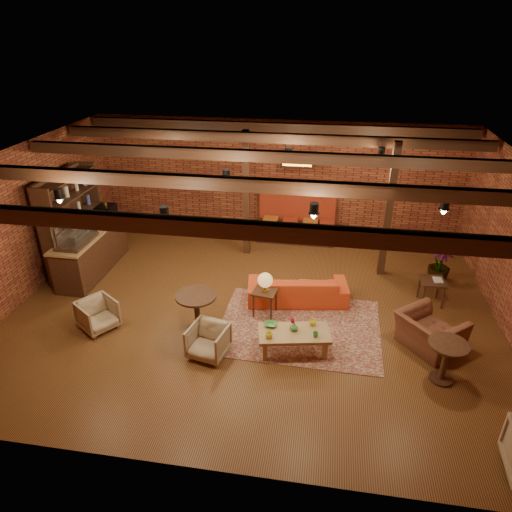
% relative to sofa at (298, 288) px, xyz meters
% --- Properties ---
extents(floor, '(10.00, 10.00, 0.00)m').
position_rel_sofa_xyz_m(floor, '(-0.90, -0.46, -0.31)').
color(floor, '#3C1E0F').
rests_on(floor, ground).
extents(ceiling, '(10.00, 8.00, 0.02)m').
position_rel_sofa_xyz_m(ceiling, '(-0.90, -0.46, 2.89)').
color(ceiling, black).
rests_on(ceiling, wall_back).
extents(wall_back, '(10.00, 0.02, 3.20)m').
position_rel_sofa_xyz_m(wall_back, '(-0.90, 3.54, 1.29)').
color(wall_back, maroon).
rests_on(wall_back, ground).
extents(wall_front, '(10.00, 0.02, 3.20)m').
position_rel_sofa_xyz_m(wall_front, '(-0.90, -4.46, 1.29)').
color(wall_front, maroon).
rests_on(wall_front, ground).
extents(wall_left, '(0.02, 8.00, 3.20)m').
position_rel_sofa_xyz_m(wall_left, '(-5.90, -0.46, 1.29)').
color(wall_left, maroon).
rests_on(wall_left, ground).
extents(ceiling_beams, '(9.80, 6.40, 0.22)m').
position_rel_sofa_xyz_m(ceiling_beams, '(-0.90, -0.46, 2.77)').
color(ceiling_beams, black).
rests_on(ceiling_beams, ceiling).
extents(ceiling_pipe, '(9.60, 0.12, 0.12)m').
position_rel_sofa_xyz_m(ceiling_pipe, '(-0.90, 1.14, 2.54)').
color(ceiling_pipe, black).
rests_on(ceiling_pipe, ceiling).
extents(post_left, '(0.16, 0.16, 3.20)m').
position_rel_sofa_xyz_m(post_left, '(-1.50, 2.14, 1.29)').
color(post_left, black).
rests_on(post_left, ground).
extents(post_right, '(0.16, 0.16, 3.20)m').
position_rel_sofa_xyz_m(post_right, '(1.90, 1.54, 1.29)').
color(post_right, black).
rests_on(post_right, ground).
extents(service_counter, '(0.80, 2.50, 1.60)m').
position_rel_sofa_xyz_m(service_counter, '(-5.00, 0.54, 0.49)').
color(service_counter, black).
rests_on(service_counter, ground).
extents(plant_counter, '(0.35, 0.39, 0.30)m').
position_rel_sofa_xyz_m(plant_counter, '(-4.90, 0.74, 0.91)').
color(plant_counter, '#337F33').
rests_on(plant_counter, service_counter).
extents(shelving_hutch, '(0.52, 2.00, 2.40)m').
position_rel_sofa_xyz_m(shelving_hutch, '(-5.40, 0.64, 0.89)').
color(shelving_hutch, black).
rests_on(shelving_hutch, ground).
extents(banquette, '(2.10, 0.70, 1.00)m').
position_rel_sofa_xyz_m(banquette, '(-0.30, 3.09, 0.19)').
color(banquette, '#9E2E1A').
rests_on(banquette, ground).
extents(service_sign, '(0.86, 0.06, 0.30)m').
position_rel_sofa_xyz_m(service_sign, '(-0.30, 2.64, 2.04)').
color(service_sign, orange).
rests_on(service_sign, ceiling).
extents(ceiling_spotlights, '(6.40, 4.40, 0.28)m').
position_rel_sofa_xyz_m(ceiling_spotlights, '(-0.90, -0.46, 2.55)').
color(ceiling_spotlights, black).
rests_on(ceiling_spotlights, ceiling).
extents(rug, '(3.23, 2.50, 0.01)m').
position_rel_sofa_xyz_m(rug, '(0.13, -0.97, -0.31)').
color(rug, maroon).
rests_on(rug, floor).
extents(sofa, '(2.24, 1.15, 0.62)m').
position_rel_sofa_xyz_m(sofa, '(0.00, 0.00, 0.00)').
color(sofa, '#CC401C').
rests_on(sofa, floor).
extents(coffee_table, '(1.39, 0.88, 0.70)m').
position_rel_sofa_xyz_m(coffee_table, '(0.06, -1.76, 0.08)').
color(coffee_table, olive).
rests_on(coffee_table, floor).
extents(side_table_lamp, '(0.53, 0.53, 0.97)m').
position_rel_sofa_xyz_m(side_table_lamp, '(-0.62, -0.64, 0.43)').
color(side_table_lamp, black).
rests_on(side_table_lamp, floor).
extents(round_table_left, '(0.79, 0.79, 0.83)m').
position_rel_sofa_xyz_m(round_table_left, '(-1.84, -1.41, 0.25)').
color(round_table_left, black).
rests_on(round_table_left, floor).
extents(armchair_a, '(0.88, 0.89, 0.68)m').
position_rel_sofa_xyz_m(armchair_a, '(-3.81, -1.64, 0.03)').
color(armchair_a, '#BDB092').
rests_on(armchair_a, floor).
extents(armchair_b, '(0.77, 0.74, 0.68)m').
position_rel_sofa_xyz_m(armchair_b, '(-1.45, -2.10, 0.03)').
color(armchair_b, '#BDB092').
rests_on(armchair_b, floor).
extents(armchair_right, '(1.21, 1.26, 0.93)m').
position_rel_sofa_xyz_m(armchair_right, '(2.53, -1.25, 0.15)').
color(armchair_right, brown).
rests_on(armchair_right, floor).
extents(side_table_book, '(0.55, 0.55, 0.59)m').
position_rel_sofa_xyz_m(side_table_book, '(2.84, 0.35, 0.22)').
color(side_table_book, black).
rests_on(side_table_book, floor).
extents(round_table_right, '(0.66, 0.66, 0.77)m').
position_rel_sofa_xyz_m(round_table_right, '(2.63, -2.11, 0.20)').
color(round_table_right, black).
rests_on(round_table_right, floor).
extents(plant_tall, '(1.79, 1.79, 2.72)m').
position_rel_sofa_xyz_m(plant_tall, '(3.17, 1.33, 1.05)').
color(plant_tall, '#4C7F4C').
rests_on(plant_tall, floor).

